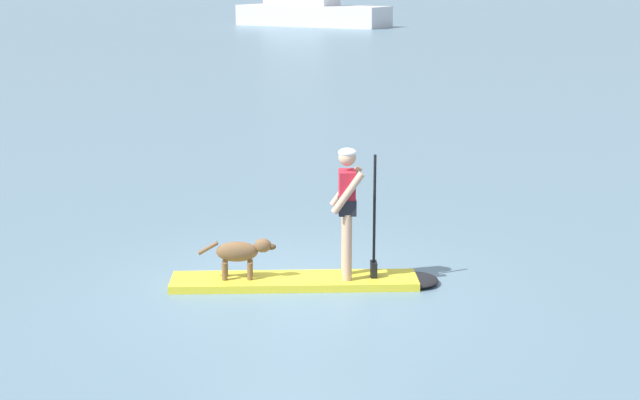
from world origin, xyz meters
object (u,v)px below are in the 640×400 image
Objects in this scene: dog at (241,252)px; moored_boat_center at (309,6)px; person_paddler at (348,203)px; paddleboard at (312,281)px.

moored_boat_center is at bearing 109.10° from dog.
dog is at bearing -158.71° from person_paddler.
dog is at bearing -70.90° from moored_boat_center.
moored_boat_center is at bearing 110.38° from person_paddler.
person_paddler is 1.50m from dog.
person_paddler is 60.85m from moored_boat_center.
person_paddler reaches higher than dog.
moored_boat_center reaches higher than dog.
dog is at bearing -158.71° from paddleboard.
person_paddler is at bearing 21.29° from dog.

